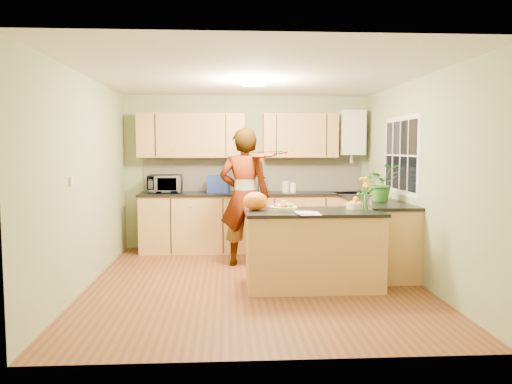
{
  "coord_description": "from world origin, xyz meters",
  "views": [
    {
      "loc": [
        -0.34,
        -5.98,
        1.64
      ],
      "look_at": [
        0.04,
        0.5,
        1.07
      ],
      "focal_mm": 35.0,
      "sensor_mm": 36.0,
      "label": 1
    }
  ],
  "objects": [
    {
      "name": "violinist",
      "position": [
        -0.09,
        0.93,
        0.97
      ],
      "size": [
        0.78,
        0.58,
        1.93
      ],
      "primitive_type": "imported",
      "rotation": [
        0.0,
        0.0,
        2.96
      ],
      "color": "#D6AA83",
      "rests_on": "floor"
    },
    {
      "name": "window_right",
      "position": [
        1.99,
        0.6,
        1.55
      ],
      "size": [
        0.01,
        1.3,
        1.05
      ],
      "color": "white",
      "rests_on": "wall_right"
    },
    {
      "name": "boiler",
      "position": [
        1.7,
        2.09,
        1.9
      ],
      "size": [
        0.4,
        0.3,
        0.86
      ],
      "color": "white",
      "rests_on": "wall_back"
    },
    {
      "name": "light_switch",
      "position": [
        -1.99,
        -0.6,
        1.3
      ],
      "size": [
        0.02,
        0.09,
        0.09
      ],
      "primitive_type": "cube",
      "color": "white",
      "rests_on": "wall_left"
    },
    {
      "name": "papers",
      "position": [
        0.57,
        -0.51,
        0.92
      ],
      "size": [
        0.23,
        0.32,
        0.01
      ],
      "primitive_type": "cube",
      "color": "white",
      "rests_on": "peninsula_island"
    },
    {
      "name": "right_counter",
      "position": [
        1.7,
        0.85,
        0.47
      ],
      "size": [
        0.62,
        2.24,
        0.94
      ],
      "color": "tan",
      "rests_on": "floor"
    },
    {
      "name": "ceiling",
      "position": [
        0.0,
        0.0,
        2.5
      ],
      "size": [
        4.0,
        4.5,
        0.02
      ],
      "primitive_type": "cube",
      "color": "silver",
      "rests_on": "wall_back"
    },
    {
      "name": "microwave",
      "position": [
        -1.32,
        1.96,
        1.08
      ],
      "size": [
        0.53,
        0.37,
        0.28
      ],
      "primitive_type": "imported",
      "rotation": [
        0.0,
        0.0,
        -0.04
      ],
      "color": "white",
      "rests_on": "back_counter"
    },
    {
      "name": "jar_cream",
      "position": [
        0.61,
        1.95,
        1.03
      ],
      "size": [
        0.15,
        0.15,
        0.18
      ],
      "primitive_type": "cylinder",
      "rotation": [
        0.0,
        0.0,
        -0.34
      ],
      "color": "beige",
      "rests_on": "back_counter"
    },
    {
      "name": "wall_back",
      "position": [
        0.0,
        2.25,
        1.25
      ],
      "size": [
        4.0,
        0.02,
        2.5
      ],
      "primitive_type": "cube",
      "color": "#95A676",
      "rests_on": "floor"
    },
    {
      "name": "blue_box",
      "position": [
        -0.47,
        1.95,
        1.07
      ],
      "size": [
        0.37,
        0.29,
        0.27
      ],
      "primitive_type": "cube",
      "rotation": [
        0.0,
        0.0,
        -0.16
      ],
      "color": "#213898",
      "rests_on": "back_counter"
    },
    {
      "name": "wall_left",
      "position": [
        -2.0,
        0.0,
        1.25
      ],
      "size": [
        0.02,
        4.5,
        2.5
      ],
      "primitive_type": "cube",
      "color": "#95A676",
      "rests_on": "floor"
    },
    {
      "name": "flower_vase",
      "position": [
        1.27,
        -0.39,
        1.2
      ],
      "size": [
        0.24,
        0.24,
        0.43
      ],
      "rotation": [
        0.0,
        0.0,
        0.43
      ],
      "color": "silver",
      "rests_on": "peninsula_island"
    },
    {
      "name": "ceiling_lamp",
      "position": [
        0.0,
        0.3,
        2.46
      ],
      "size": [
        0.3,
        0.3,
        0.07
      ],
      "color": "#FFEABF",
      "rests_on": "ceiling"
    },
    {
      "name": "wall_front",
      "position": [
        0.0,
        -2.25,
        1.25
      ],
      "size": [
        4.0,
        0.02,
        2.5
      ],
      "primitive_type": "cube",
      "color": "#95A676",
      "rests_on": "floor"
    },
    {
      "name": "back_counter",
      "position": [
        0.1,
        1.95,
        0.47
      ],
      "size": [
        3.64,
        0.62,
        0.94
      ],
      "color": "tan",
      "rests_on": "floor"
    },
    {
      "name": "splashback",
      "position": [
        0.1,
        2.23,
        1.2
      ],
      "size": [
        3.6,
        0.02,
        0.52
      ],
      "primitive_type": "cube",
      "color": "beige",
      "rests_on": "back_counter"
    },
    {
      "name": "fruit_dish",
      "position": [
        0.32,
        -0.21,
        0.96
      ],
      "size": [
        0.33,
        0.33,
        0.11
      ],
      "color": "beige",
      "rests_on": "peninsula_island"
    },
    {
      "name": "kettle",
      "position": [
        0.23,
        1.91,
        1.07
      ],
      "size": [
        0.16,
        0.16,
        0.31
      ],
      "rotation": [
        0.0,
        0.0,
        -0.3
      ],
      "color": "#B9B8BD",
      "rests_on": "back_counter"
    },
    {
      "name": "potted_plant",
      "position": [
        1.7,
        0.49,
        1.19
      ],
      "size": [
        0.51,
        0.46,
        0.5
      ],
      "primitive_type": "imported",
      "rotation": [
        0.0,
        0.0,
        0.18
      ],
      "color": "#307A28",
      "rests_on": "right_counter"
    },
    {
      "name": "orange_bowl",
      "position": [
        1.22,
        -0.06,
        0.97
      ],
      "size": [
        0.23,
        0.23,
        0.14
      ],
      "color": "beige",
      "rests_on": "peninsula_island"
    },
    {
      "name": "wall_right",
      "position": [
        2.0,
        0.0,
        1.25
      ],
      "size": [
        0.02,
        4.5,
        2.5
      ],
      "primitive_type": "cube",
      "color": "#95A676",
      "rests_on": "floor"
    },
    {
      "name": "peninsula_island",
      "position": [
        0.67,
        -0.21,
        0.46
      ],
      "size": [
        1.6,
        0.82,
        0.92
      ],
      "color": "tan",
      "rests_on": "floor"
    },
    {
      "name": "floor",
      "position": [
        0.0,
        0.0,
        0.0
      ],
      "size": [
        4.5,
        4.5,
        0.0
      ],
      "primitive_type": "plane",
      "color": "brown",
      "rests_on": "ground"
    },
    {
      "name": "upper_cabinets",
      "position": [
        -0.18,
        2.08,
        1.85
      ],
      "size": [
        3.2,
        0.34,
        0.7
      ],
      "color": "tan",
      "rests_on": "wall_back"
    },
    {
      "name": "violin",
      "position": [
        0.11,
        0.71,
        1.54
      ],
      "size": [
        0.58,
        0.5,
        0.14
      ],
      "primitive_type": null,
      "rotation": [
        0.17,
        0.0,
        -0.61
      ],
      "color": "#4B0F04",
      "rests_on": "violinist"
    },
    {
      "name": "jar_white",
      "position": [
        0.73,
        1.96,
        1.02
      ],
      "size": [
        0.13,
        0.13,
        0.15
      ],
      "primitive_type": "cylinder",
      "rotation": [
        0.0,
        0.0,
        0.33
      ],
      "color": "white",
      "rests_on": "back_counter"
    },
    {
      "name": "orange_bag",
      "position": [
        -0.0,
        -0.16,
        1.03
      ],
      "size": [
        0.34,
        0.3,
        0.22
      ],
      "primitive_type": "ellipsoid",
      "rotation": [
        0.0,
        0.0,
        0.23
      ],
      "color": "orange",
      "rests_on": "peninsula_island"
    }
  ]
}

